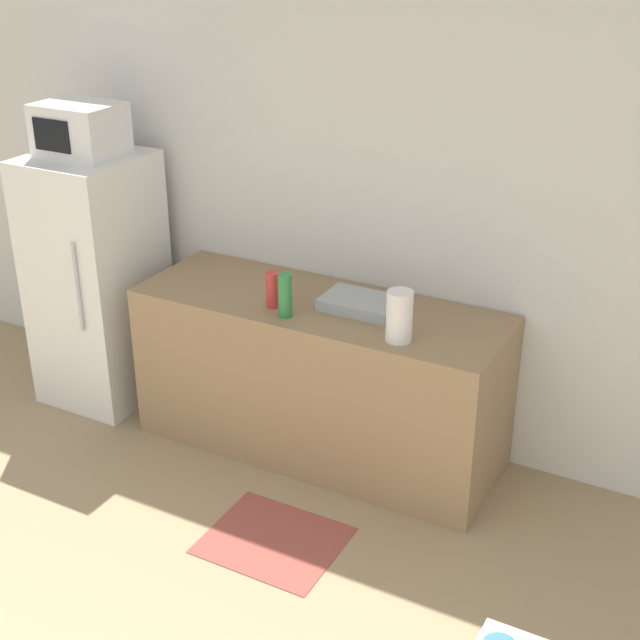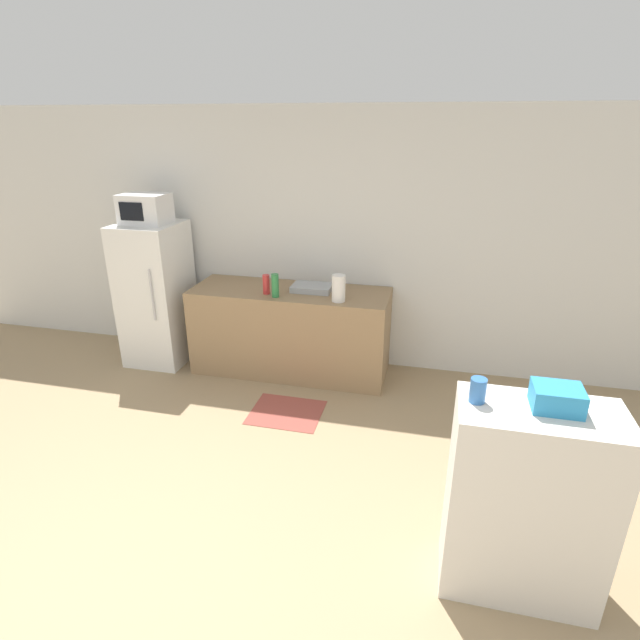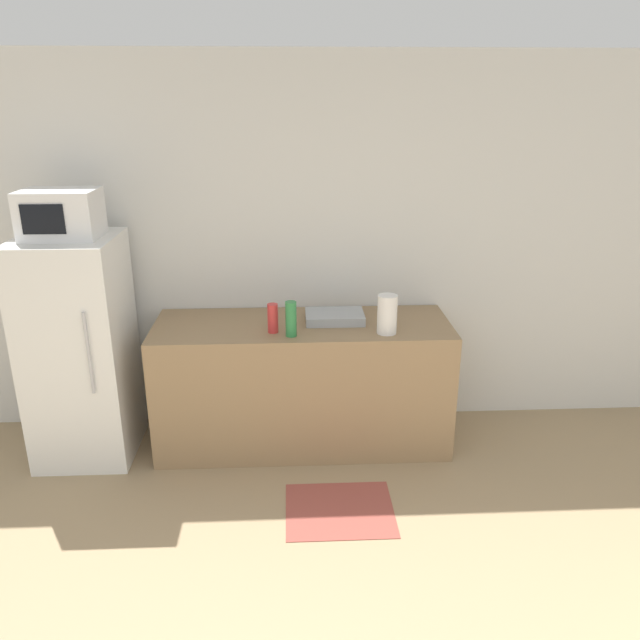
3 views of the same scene
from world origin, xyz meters
name	(u,v)px [view 3 (image 3 of 3)]	position (x,y,z in m)	size (l,w,h in m)	color
wall_back	(277,249)	(0.00, 3.35, 1.30)	(8.00, 0.06, 2.60)	silver
refrigerator	(80,350)	(-1.29, 2.91, 0.75)	(0.61, 0.67, 1.49)	white
microwave	(61,214)	(-1.29, 2.91, 1.64)	(0.45, 0.35, 0.29)	white
counter	(303,383)	(0.16, 2.97, 0.44)	(1.98, 0.69, 0.88)	#937551
sink_basin	(335,317)	(0.38, 3.01, 0.91)	(0.39, 0.27, 0.06)	#9EA3A8
bottle_tall	(291,319)	(0.09, 2.75, 0.99)	(0.07, 0.07, 0.23)	#2D7F42
bottle_short	(273,318)	(-0.03, 2.82, 0.97)	(0.07, 0.07, 0.19)	red
paper_towel_roll	(387,314)	(0.70, 2.77, 1.01)	(0.13, 0.13, 0.25)	white
kitchen_rug	(340,510)	(0.36, 2.15, 0.00)	(0.64, 0.54, 0.01)	#99473D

